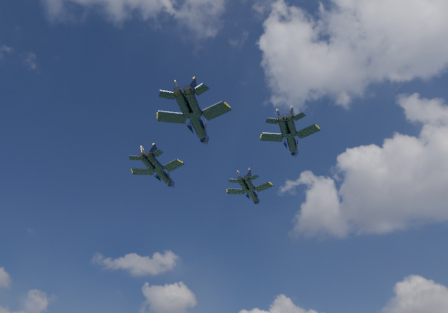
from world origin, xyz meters
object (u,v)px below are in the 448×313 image
jet_right (291,141)px  jet_slot (198,123)px  jet_left (163,174)px  jet_lead (252,193)px

jet_right → jet_slot: (-8.85, -19.84, -3.66)m
jet_left → jet_right: jet_right is taller
jet_left → jet_right: size_ratio=1.02×
jet_slot → jet_right: bearing=41.8°
jet_lead → jet_left: 22.82m
jet_lead → jet_slot: (8.53, -30.87, -1.93)m
jet_left → jet_slot: size_ratio=0.92×
jet_lead → jet_left: bearing=-136.5°
jet_left → jet_slot: (19.33, -10.77, -1.57)m
jet_right → jet_left: bearing=176.7°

